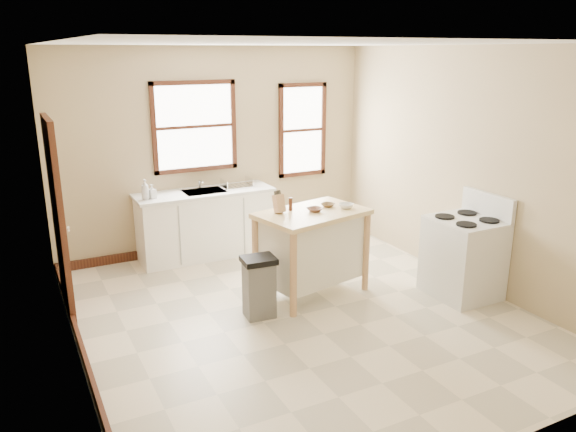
% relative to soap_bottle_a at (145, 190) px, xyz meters
% --- Properties ---
extents(floor, '(5.00, 5.00, 0.00)m').
position_rel_soap_bottle_a_xyz_m(floor, '(1.10, -2.11, -1.05)').
color(floor, '#B9AE93').
rests_on(floor, ground).
extents(ceiling, '(5.00, 5.00, 0.00)m').
position_rel_soap_bottle_a_xyz_m(ceiling, '(1.10, -2.11, 1.75)').
color(ceiling, white).
rests_on(ceiling, ground).
extents(wall_back, '(4.50, 0.04, 2.80)m').
position_rel_soap_bottle_a_xyz_m(wall_back, '(1.10, 0.39, 0.35)').
color(wall_back, tan).
rests_on(wall_back, ground).
extents(wall_left, '(0.04, 5.00, 2.80)m').
position_rel_soap_bottle_a_xyz_m(wall_left, '(-1.15, -2.11, 0.35)').
color(wall_left, tan).
rests_on(wall_left, ground).
extents(wall_right, '(0.04, 5.00, 2.80)m').
position_rel_soap_bottle_a_xyz_m(wall_right, '(3.35, -2.11, 0.35)').
color(wall_right, tan).
rests_on(wall_right, ground).
extents(window_main, '(1.17, 0.06, 1.22)m').
position_rel_soap_bottle_a_xyz_m(window_main, '(0.80, 0.37, 0.70)').
color(window_main, '#33160E').
rests_on(window_main, wall_back).
extents(window_side, '(0.77, 0.06, 1.37)m').
position_rel_soap_bottle_a_xyz_m(window_side, '(2.45, 0.37, 0.55)').
color(window_side, '#33160E').
rests_on(window_side, wall_back).
extents(door_left, '(0.06, 0.90, 2.10)m').
position_rel_soap_bottle_a_xyz_m(door_left, '(-1.11, -0.81, 0.00)').
color(door_left, '#33160E').
rests_on(door_left, ground).
extents(baseboard_back, '(4.50, 0.04, 0.12)m').
position_rel_soap_bottle_a_xyz_m(baseboard_back, '(1.10, 0.36, -0.99)').
color(baseboard_back, '#33160E').
rests_on(baseboard_back, ground).
extents(baseboard_left, '(0.04, 5.00, 0.12)m').
position_rel_soap_bottle_a_xyz_m(baseboard_left, '(-1.12, -2.11, -0.99)').
color(baseboard_left, '#33160E').
rests_on(baseboard_left, ground).
extents(sink_counter, '(1.86, 0.62, 0.92)m').
position_rel_soap_bottle_a_xyz_m(sink_counter, '(0.80, 0.09, -0.59)').
color(sink_counter, white).
rests_on(sink_counter, ground).
extents(faucet, '(0.03, 0.03, 0.22)m').
position_rel_soap_bottle_a_xyz_m(faucet, '(0.80, 0.27, -0.02)').
color(faucet, silver).
rests_on(faucet, sink_counter).
extents(soap_bottle_a, '(0.12, 0.12, 0.26)m').
position_rel_soap_bottle_a_xyz_m(soap_bottle_a, '(0.00, 0.00, 0.00)').
color(soap_bottle_a, '#B2B2B2').
rests_on(soap_bottle_a, sink_counter).
extents(soap_bottle_b, '(0.11, 0.11, 0.18)m').
position_rel_soap_bottle_a_xyz_m(soap_bottle_b, '(0.09, 0.02, -0.04)').
color(soap_bottle_b, '#B2B2B2').
rests_on(soap_bottle_b, sink_counter).
extents(dish_rack, '(0.44, 0.36, 0.10)m').
position_rel_soap_bottle_a_xyz_m(dish_rack, '(1.29, 0.12, -0.08)').
color(dish_rack, silver).
rests_on(dish_rack, sink_counter).
extents(kitchen_island, '(1.35, 1.01, 0.99)m').
position_rel_soap_bottle_a_xyz_m(kitchen_island, '(1.49, -1.66, -0.55)').
color(kitchen_island, '#FDD494').
rests_on(kitchen_island, ground).
extents(knife_block, '(0.11, 0.11, 0.20)m').
position_rel_soap_bottle_a_xyz_m(knife_block, '(1.13, -1.54, 0.04)').
color(knife_block, tan).
rests_on(knife_block, kitchen_island).
extents(pepper_grinder, '(0.05, 0.05, 0.15)m').
position_rel_soap_bottle_a_xyz_m(pepper_grinder, '(1.29, -1.51, 0.02)').
color(pepper_grinder, '#422112').
rests_on(pepper_grinder, kitchen_island).
extents(bowl_a, '(0.20, 0.20, 0.04)m').
position_rel_soap_bottle_a_xyz_m(bowl_a, '(1.51, -1.67, -0.04)').
color(bowl_a, brown).
rests_on(bowl_a, kitchen_island).
extents(bowl_b, '(0.21, 0.21, 0.04)m').
position_rel_soap_bottle_a_xyz_m(bowl_b, '(1.75, -1.57, -0.04)').
color(bowl_b, brown).
rests_on(bowl_b, kitchen_island).
extents(bowl_c, '(0.21, 0.21, 0.05)m').
position_rel_soap_bottle_a_xyz_m(bowl_c, '(1.90, -1.72, -0.03)').
color(bowl_c, white).
rests_on(bowl_c, kitchen_island).
extents(trash_bin, '(0.37, 0.32, 0.67)m').
position_rel_soap_bottle_a_xyz_m(trash_bin, '(0.69, -1.94, -0.71)').
color(trash_bin, '#5E5E5C').
rests_on(trash_bin, ground).
extents(gas_stove, '(0.74, 0.75, 1.19)m').
position_rel_soap_bottle_a_xyz_m(gas_stove, '(3.01, -2.50, -0.46)').
color(gas_stove, silver).
rests_on(gas_stove, ground).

